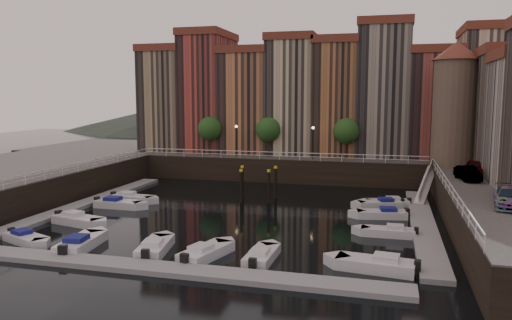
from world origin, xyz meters
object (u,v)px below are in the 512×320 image
(boat_left_1, at_px, (77,220))
(car_c, at_px, (509,199))
(boat_left_0, at_px, (25,238))
(car_a, at_px, (475,169))
(boat_left_2, at_px, (118,204))
(corner_tower, at_px, (454,103))
(car_b, at_px, (468,174))
(gangway, at_px, (426,182))
(mooring_pilings, at_px, (257,185))

(boat_left_1, bearing_deg, car_c, 15.64)
(boat_left_0, relative_size, car_c, 0.92)
(car_c, bearing_deg, boat_left_1, -168.50)
(boat_left_0, relative_size, car_a, 1.03)
(boat_left_1, relative_size, car_c, 1.06)
(boat_left_0, height_order, boat_left_2, boat_left_2)
(corner_tower, distance_m, boat_left_2, 37.50)
(car_a, xyz_separation_m, car_c, (-0.02, -15.22, -0.03))
(car_b, distance_m, car_c, 11.51)
(corner_tower, height_order, boat_left_2, corner_tower)
(corner_tower, bearing_deg, car_b, -87.84)
(gangway, bearing_deg, boat_left_2, -158.62)
(corner_tower, height_order, gangway, corner_tower)
(car_a, bearing_deg, car_b, -102.42)
(boat_left_2, bearing_deg, mooring_pilings, 30.02)
(boat_left_1, height_order, boat_left_2, same)
(car_c, bearing_deg, mooring_pilings, 159.69)
(boat_left_1, bearing_deg, car_a, 39.29)
(boat_left_2, distance_m, car_c, 34.48)
(corner_tower, xyz_separation_m, mooring_pilings, (-20.09, -9.09, -8.54))
(corner_tower, xyz_separation_m, gangway, (-2.90, -4.50, -8.28))
(car_a, bearing_deg, boat_left_1, -148.63)
(corner_tower, height_order, car_a, corner_tower)
(boat_left_0, bearing_deg, mooring_pilings, 78.27)
(mooring_pilings, distance_m, boat_left_0, 23.25)
(boat_left_1, bearing_deg, gangway, 44.54)
(mooring_pilings, relative_size, car_c, 0.82)
(mooring_pilings, xyz_separation_m, boat_left_1, (-12.28, -13.64, -1.27))
(gangway, bearing_deg, car_c, -75.06)
(corner_tower, bearing_deg, mooring_pilings, -155.66)
(mooring_pilings, bearing_deg, boat_left_2, -150.52)
(boat_left_0, distance_m, car_c, 35.35)
(gangway, relative_size, boat_left_1, 1.64)
(boat_left_0, relative_size, boat_left_1, 0.86)
(boat_left_1, relative_size, car_a, 1.20)
(boat_left_0, xyz_separation_m, boat_left_1, (0.51, 5.74, 0.05))
(boat_left_2, xyz_separation_m, car_b, (32.80, 6.47, 3.28))
(mooring_pilings, xyz_separation_m, boat_left_0, (-12.79, -19.37, -1.32))
(mooring_pilings, height_order, car_a, car_a)
(gangway, xyz_separation_m, boat_left_1, (-29.47, -18.22, -1.53))
(boat_left_1, xyz_separation_m, boat_left_2, (-0.06, 6.66, -0.00))
(corner_tower, distance_m, boat_left_1, 40.75)
(boat_left_0, height_order, car_b, car_b)
(car_c, bearing_deg, corner_tower, 102.79)
(car_a, height_order, car_b, car_a)
(gangway, relative_size, car_a, 1.96)
(gangway, relative_size, car_b, 2.06)
(corner_tower, height_order, mooring_pilings, corner_tower)
(boat_left_2, bearing_deg, car_b, 11.70)
(gangway, distance_m, car_c, 17.22)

